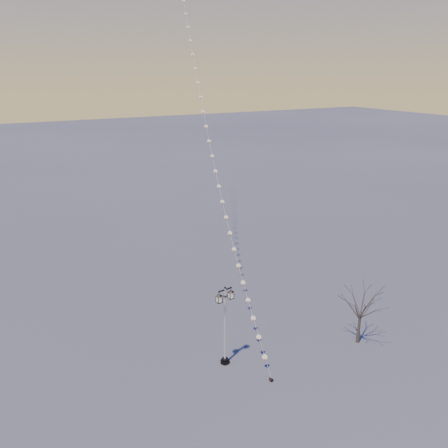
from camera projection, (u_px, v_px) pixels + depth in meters
ground at (246, 380)px, 26.91m from camera, size 300.00×300.00×0.00m
street_lamp at (225, 322)px, 27.59m from camera, size 1.28×0.57×5.09m
bare_tree at (361, 306)px, 29.82m from camera, size 2.28×2.28×3.78m
kite_train at (207, 92)px, 38.73m from camera, size 10.34×35.32×30.37m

